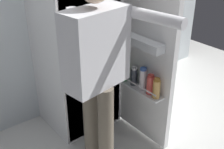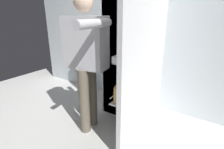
% 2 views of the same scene
% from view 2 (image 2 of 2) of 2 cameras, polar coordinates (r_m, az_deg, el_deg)
% --- Properties ---
extents(ground_plane, '(5.70, 5.70, 0.00)m').
position_cam_2_polar(ground_plane, '(2.33, -0.50, -16.88)').
color(ground_plane, silver).
extents(kitchen_wall, '(4.40, 0.10, 2.46)m').
position_cam_2_polar(kitchen_wall, '(2.67, 10.78, 15.81)').
color(kitchen_wall, silver).
rests_on(kitchen_wall, ground_plane).
extents(refrigerator, '(0.69, 1.21, 1.76)m').
position_cam_2_polar(refrigerator, '(2.34, 6.89, 6.91)').
color(refrigerator, white).
rests_on(refrigerator, ground_plane).
extents(person, '(0.63, 0.74, 1.59)m').
position_cam_2_polar(person, '(1.97, -8.22, 6.77)').
color(person, '#665B4C').
rests_on(person, ground_plane).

